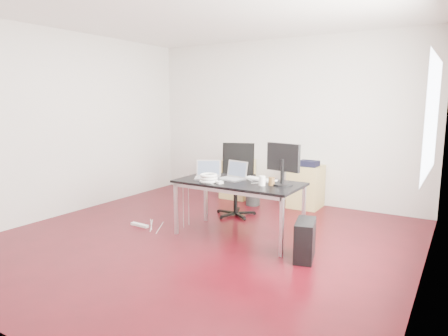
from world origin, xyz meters
The scene contains 18 objects.
room_shell centered at (0.04, 0.00, 1.40)m, with size 5.00×5.00×5.00m.
desk centered at (0.33, 0.37, 0.68)m, with size 1.60×0.80×0.73m.
office_chair centered at (-0.21, 1.26, 0.61)m, with size 0.61×0.63×1.08m.
filing_cabinet_left centered at (-0.74, 2.23, 0.35)m, with size 0.50×0.50×0.70m, color tan.
filing_cabinet_right centered at (0.56, 2.23, 0.35)m, with size 0.50×0.50×0.70m, color tan.
pc_tower centered at (1.33, 0.09, 0.22)m, with size 0.20×0.45×0.44m, color black.
wastebasket centered at (-0.24, 1.88, 0.14)m, with size 0.24×0.24×0.28m, color black.
power_strip centered at (-1.07, 0.01, 0.02)m, with size 0.30×0.06×0.04m, color white.
laptop_left centered at (-0.14, 0.36, 0.79)m, with size 0.41×0.38×0.23m.
laptop_right centered at (0.19, 0.47, 0.79)m, with size 0.37×0.31×0.23m.
monitor centered at (0.89, 0.48, 1.01)m, with size 0.45×0.26×0.51m.
keyboard centered at (0.53, 0.59, 0.74)m, with size 0.44×0.14×0.02m, color white.
cup_white centered at (0.70, 0.29, 0.79)m, with size 0.08×0.08×0.12m, color white.
cup_brown centered at (0.79, 0.37, 0.78)m, with size 0.08×0.08×0.10m, color brown.
cable_coil centered at (0.03, 0.13, 0.78)m, with size 0.24×0.24×0.11m.
power_adapter centered at (0.19, 0.13, 0.74)m, with size 0.07×0.07×0.03m, color white.
speaker centered at (-0.78, 2.23, 0.79)m, with size 0.09×0.08×0.18m, color #9E9E9E.
navy_garment centered at (0.61, 2.18, 0.74)m, with size 0.30×0.24×0.09m, color black.
Camera 1 is at (2.78, -3.99, 1.74)m, focal length 32.00 mm.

